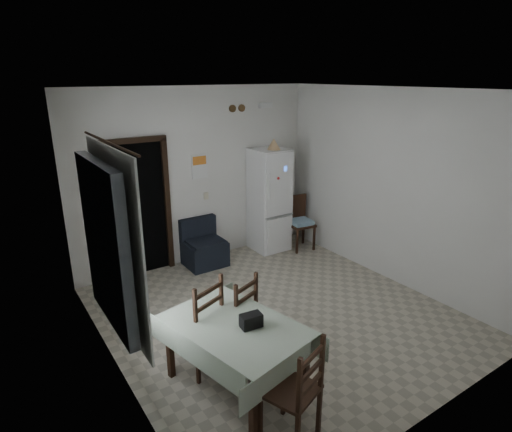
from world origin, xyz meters
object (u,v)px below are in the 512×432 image
Objects in this scene: corner_chair at (301,223)px; dining_chair_far_right at (234,313)px; navy_seat at (204,243)px; fridge at (269,200)px; dining_chair_far_left at (195,322)px; dining_table at (235,356)px; dining_chair_near_head at (291,389)px.

corner_chair is 0.99× the size of dining_chair_far_right.
fridge is at bearing 0.17° from navy_seat.
fridge is 1.87× the size of dining_chair_far_right.
dining_chair_far_left reaches higher than dining_chair_far_right.
dining_chair_far_right reaches higher than dining_table.
fridge reaches higher than dining_table.
dining_chair_far_right is at bearing -135.90° from corner_chair.
dining_chair_far_left is at bearing -99.62° from dining_chair_near_head.
dining_chair_near_head is (-0.24, -1.34, 0.02)m from dining_chair_far_right.
navy_seat is 0.79× the size of dining_chair_far_right.
dining_chair_far_left is at bearing -137.66° from fridge.
corner_chair is at bearing -168.72° from dining_chair_far_left.
fridge is at bearing 36.94° from dining_table.
dining_chair_near_head is at bearing -106.02° from navy_seat.
fridge reaches higher than dining_chair_far_right.
dining_chair_near_head is (-2.84, -3.29, 0.02)m from corner_chair.
fridge is 3.50m from dining_chair_far_left.
fridge is 1.68× the size of dining_chair_far_left.
fridge reaches higher than navy_seat.
dining_chair_far_right is (-2.13, -2.29, -0.43)m from fridge.
dining_chair_near_head is at bearing 79.14° from dining_chair_far_left.
dining_table is 0.61m from dining_chair_far_right.
dining_chair_far_left is 0.48m from dining_chair_far_right.
navy_seat is (-1.32, 0.00, -0.53)m from fridge.
dining_table is 1.28× the size of dining_chair_far_left.
fridge is 1.89× the size of corner_chair.
dining_table is (-2.90, -2.48, -0.12)m from corner_chair.
dining_chair_far_left is 1.08× the size of dining_chair_near_head.
dining_chair_far_right is 1.36m from dining_chair_near_head.
navy_seat is at bearing -130.34° from dining_chair_far_right.
navy_seat is at bearing 56.16° from dining_table.
fridge is 1.81× the size of dining_chair_near_head.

